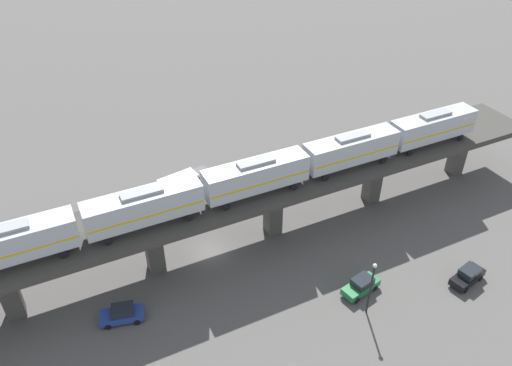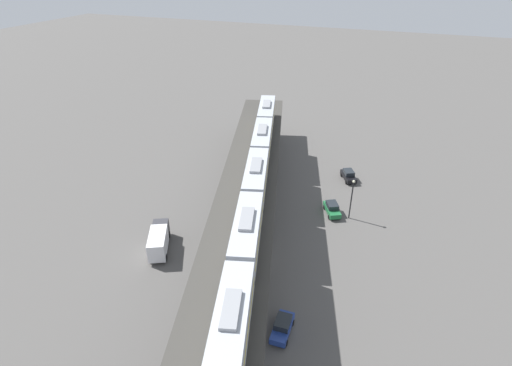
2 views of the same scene
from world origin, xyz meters
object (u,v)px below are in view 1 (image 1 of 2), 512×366
subway_train (256,175)px  street_car_green (361,285)px  street_car_blue (122,314)px  street_car_black (468,276)px  delivery_truck (184,184)px  street_lamp (371,285)px

subway_train → street_car_green: (-9.39, -9.94, -9.24)m
subway_train → street_car_blue: (-9.02, 15.38, -9.24)m
street_car_black → delivery_truck: delivery_truck is taller
street_car_green → street_car_blue: bearing=89.2°
street_car_black → delivery_truck: 36.99m
street_car_green → street_car_black: 12.14m
subway_train → street_car_black: size_ratio=12.84×
street_car_black → street_car_blue: 37.46m
subway_train → street_car_black: bearing=-114.4°
street_car_green → delivery_truck: size_ratio=0.64×
subway_train → street_car_blue: bearing=120.4°
street_car_blue → street_car_black: bearing=-91.5°
street_car_green → delivery_truck: (21.03, 17.86, 0.82)m
street_car_green → street_car_black: size_ratio=1.00×
street_car_black → delivery_truck: (21.64, 29.98, 0.82)m
subway_train → delivery_truck: 16.40m
subway_train → delivery_truck: (11.64, 7.92, -8.41)m
street_car_green → delivery_truck: delivery_truck is taller
street_lamp → street_car_green: bearing=-7.0°
street_car_blue → street_lamp: size_ratio=0.64×
subway_train → street_lamp: 16.69m
street_car_blue → delivery_truck: 21.98m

